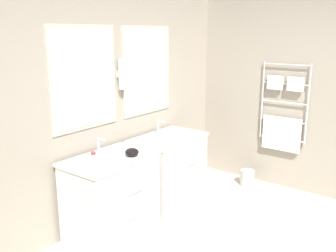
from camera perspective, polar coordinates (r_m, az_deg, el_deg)
wall_back at (r=4.10m, az=-9.73°, el=3.41°), size 5.68×0.15×2.60m
wall_right at (r=5.18m, az=16.62°, el=5.03°), size 0.13×4.07×2.60m
vanity_left at (r=3.90m, az=-8.28°, el=-10.68°), size 0.92×0.64×0.85m
vanity_right at (r=4.57m, az=0.40°, el=-6.74°), size 0.92×0.64×0.85m
faucet_left at (r=3.85m, az=-10.41°, el=-3.13°), size 0.17×0.11×0.18m
faucet_right at (r=4.52m, az=-1.40°, el=-0.29°), size 0.17×0.11×0.18m
toiletry_bottle at (r=3.50m, az=-11.27°, el=-5.17°), size 0.07×0.07×0.15m
amenity_bowl at (r=3.77m, az=-5.52°, el=-3.99°), size 0.14×0.14×0.08m
waste_bin at (r=5.33m, az=11.96°, el=-7.64°), size 0.20×0.20×0.22m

